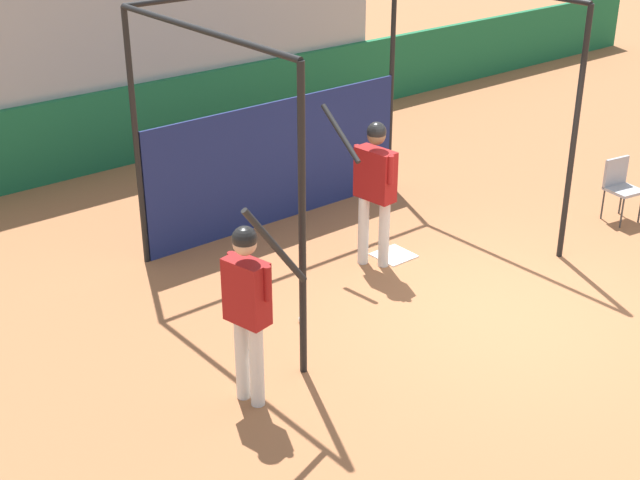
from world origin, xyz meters
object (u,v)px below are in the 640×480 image
object	(u,v)px
player_batter	(374,180)
folding_chair	(620,183)
player_waiting	(248,299)
baseball	(302,319)

from	to	relation	value
player_batter	folding_chair	xyz separation A→B (m)	(3.48, -1.06, -0.58)
player_batter	player_waiting	distance (m)	3.09
player_waiting	folding_chair	bearing A→B (deg)	81.28
player_batter	baseball	world-z (taller)	player_batter
player_batter	folding_chair	bearing A→B (deg)	-112.37
player_waiting	folding_chair	xyz separation A→B (m)	(6.24, 0.33, -0.56)
folding_chair	baseball	world-z (taller)	folding_chair
baseball	player_waiting	bearing A→B (deg)	-146.15
player_batter	folding_chair	size ratio (longest dim) A/B	2.30
player_batter	player_waiting	bearing A→B (deg)	111.26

